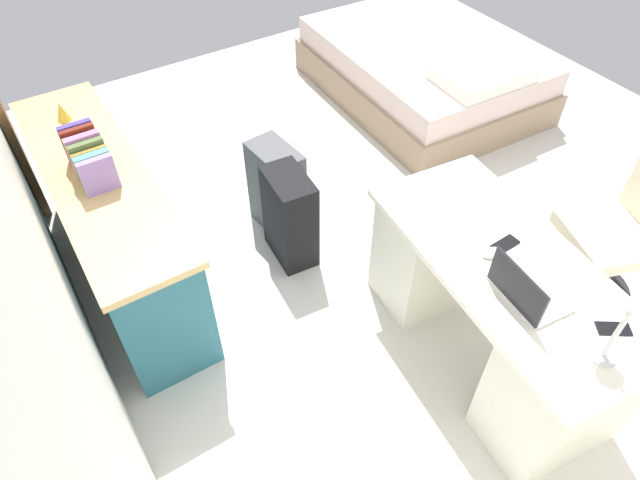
{
  "coord_description": "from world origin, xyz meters",
  "views": [
    {
      "loc": [
        -2.09,
        1.91,
        2.63
      ],
      "look_at": [
        -0.43,
        0.85,
        0.6
      ],
      "focal_mm": 31.49,
      "sensor_mm": 36.0,
      "label": 1
    }
  ],
  "objects_px": {
    "office_chair": "(618,240)",
    "bed": "(423,70)",
    "cell_phone_by_mouse": "(505,244)",
    "figurine_small": "(62,112)",
    "desk": "(493,309)",
    "cell_phone_near_laptop": "(614,329)",
    "laptop": "(525,291)",
    "suitcase_black": "(290,217)",
    "computer_mouse": "(492,253)",
    "credenza": "(114,225)",
    "suitcase_spare_grey": "(277,189)",
    "desk_lamp": "(618,309)"
  },
  "relations": [
    {
      "from": "suitcase_black",
      "to": "suitcase_spare_grey",
      "type": "relative_size",
      "value": 1.01
    },
    {
      "from": "cell_phone_by_mouse",
      "to": "cell_phone_near_laptop",
      "type": "bearing_deg",
      "value": -179.87
    },
    {
      "from": "office_chair",
      "to": "suitcase_black",
      "type": "bearing_deg",
      "value": 48.24
    },
    {
      "from": "desk_lamp",
      "to": "suitcase_black",
      "type": "bearing_deg",
      "value": 13.81
    },
    {
      "from": "computer_mouse",
      "to": "cell_phone_by_mouse",
      "type": "height_order",
      "value": "computer_mouse"
    },
    {
      "from": "desk",
      "to": "suitcase_spare_grey",
      "type": "bearing_deg",
      "value": 15.76
    },
    {
      "from": "figurine_small",
      "to": "office_chair",
      "type": "bearing_deg",
      "value": -133.27
    },
    {
      "from": "credenza",
      "to": "suitcase_spare_grey",
      "type": "xyz_separation_m",
      "value": [
        -0.12,
        -0.99,
        -0.1
      ]
    },
    {
      "from": "desk",
      "to": "bed",
      "type": "distance_m",
      "value": 2.61
    },
    {
      "from": "bed",
      "to": "figurine_small",
      "type": "xyz_separation_m",
      "value": [
        -0.07,
        2.81,
        0.61
      ]
    },
    {
      "from": "computer_mouse",
      "to": "laptop",
      "type": "bearing_deg",
      "value": 170.98
    },
    {
      "from": "desk",
      "to": "computer_mouse",
      "type": "bearing_deg",
      "value": 28.39
    },
    {
      "from": "bed",
      "to": "office_chair",
      "type": "bearing_deg",
      "value": 167.23
    },
    {
      "from": "office_chair",
      "to": "bed",
      "type": "distance_m",
      "value": 2.3
    },
    {
      "from": "bed",
      "to": "suitcase_black",
      "type": "height_order",
      "value": "suitcase_black"
    },
    {
      "from": "desk",
      "to": "laptop",
      "type": "height_order",
      "value": "laptop"
    },
    {
      "from": "desk",
      "to": "figurine_small",
      "type": "xyz_separation_m",
      "value": [
        2.13,
        1.4,
        0.47
      ]
    },
    {
      "from": "credenza",
      "to": "laptop",
      "type": "xyz_separation_m",
      "value": [
        -1.76,
        -1.29,
        0.39
      ]
    },
    {
      "from": "suitcase_black",
      "to": "cell_phone_near_laptop",
      "type": "height_order",
      "value": "cell_phone_near_laptop"
    },
    {
      "from": "suitcase_spare_grey",
      "to": "computer_mouse",
      "type": "distance_m",
      "value": 1.51
    },
    {
      "from": "suitcase_spare_grey",
      "to": "cell_phone_near_laptop",
      "type": "height_order",
      "value": "cell_phone_near_laptop"
    },
    {
      "from": "office_chair",
      "to": "suitcase_spare_grey",
      "type": "relative_size",
      "value": 1.55
    },
    {
      "from": "laptop",
      "to": "cell_phone_by_mouse",
      "type": "distance_m",
      "value": 0.32
    },
    {
      "from": "suitcase_spare_grey",
      "to": "laptop",
      "type": "height_order",
      "value": "laptop"
    },
    {
      "from": "desk",
      "to": "office_chair",
      "type": "distance_m",
      "value": 0.9
    },
    {
      "from": "suitcase_black",
      "to": "laptop",
      "type": "distance_m",
      "value": 1.5
    },
    {
      "from": "computer_mouse",
      "to": "cell_phone_near_laptop",
      "type": "xyz_separation_m",
      "value": [
        -0.57,
        -0.12,
        -0.01
      ]
    },
    {
      "from": "cell_phone_by_mouse",
      "to": "figurine_small",
      "type": "distance_m",
      "value": 2.51
    },
    {
      "from": "office_chair",
      "to": "credenza",
      "type": "bearing_deg",
      "value": 54.86
    },
    {
      "from": "office_chair",
      "to": "suitcase_spare_grey",
      "type": "height_order",
      "value": "office_chair"
    },
    {
      "from": "suitcase_black",
      "to": "computer_mouse",
      "type": "bearing_deg",
      "value": -153.27
    },
    {
      "from": "office_chair",
      "to": "bed",
      "type": "xyz_separation_m",
      "value": [
        2.24,
        -0.51,
        -0.18
      ]
    },
    {
      "from": "cell_phone_near_laptop",
      "to": "desk_lamp",
      "type": "xyz_separation_m",
      "value": [
        -0.02,
        0.14,
        0.25
      ]
    },
    {
      "from": "suitcase_black",
      "to": "computer_mouse",
      "type": "distance_m",
      "value": 1.28
    },
    {
      "from": "bed",
      "to": "figurine_small",
      "type": "height_order",
      "value": "figurine_small"
    },
    {
      "from": "suitcase_spare_grey",
      "to": "cell_phone_by_mouse",
      "type": "height_order",
      "value": "cell_phone_by_mouse"
    },
    {
      "from": "computer_mouse",
      "to": "cell_phone_near_laptop",
      "type": "distance_m",
      "value": 0.58
    },
    {
      "from": "office_chair",
      "to": "credenza",
      "type": "height_order",
      "value": "office_chair"
    },
    {
      "from": "bed",
      "to": "desk",
      "type": "bearing_deg",
      "value": 147.43
    },
    {
      "from": "computer_mouse",
      "to": "bed",
      "type": "bearing_deg",
      "value": -28.0
    },
    {
      "from": "office_chair",
      "to": "suitcase_spare_grey",
      "type": "bearing_deg",
      "value": 41.1
    },
    {
      "from": "bed",
      "to": "computer_mouse",
      "type": "height_order",
      "value": "computer_mouse"
    },
    {
      "from": "laptop",
      "to": "cell_phone_by_mouse",
      "type": "xyz_separation_m",
      "value": [
        0.27,
        -0.17,
        -0.04
      ]
    },
    {
      "from": "suitcase_spare_grey",
      "to": "laptop",
      "type": "relative_size",
      "value": 1.82
    },
    {
      "from": "desk",
      "to": "computer_mouse",
      "type": "relative_size",
      "value": 15.03
    },
    {
      "from": "suitcase_black",
      "to": "cell_phone_by_mouse",
      "type": "relative_size",
      "value": 4.49
    },
    {
      "from": "credenza",
      "to": "suitcase_spare_grey",
      "type": "bearing_deg",
      "value": -96.68
    },
    {
      "from": "cell_phone_near_laptop",
      "to": "desk",
      "type": "bearing_deg",
      "value": 43.79
    },
    {
      "from": "office_chair",
      "to": "laptop",
      "type": "bearing_deg",
      "value": 97.95
    },
    {
      "from": "suitcase_spare_grey",
      "to": "figurine_small",
      "type": "relative_size",
      "value": 5.5
    }
  ]
}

